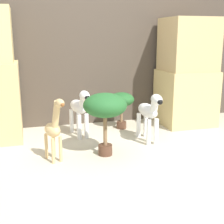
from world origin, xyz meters
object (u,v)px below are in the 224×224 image
Objects in this scene: giraffe_figurine at (54,128)px; potted_palm_back at (122,101)px; potted_palm_front at (105,108)px; zebra_right at (149,112)px; zebra_left at (80,108)px.

giraffe_figurine is 1.35× the size of potted_palm_back.
potted_palm_back is at bearing 62.60° from potted_palm_front.
potted_palm_front is (-0.59, -0.26, 0.15)m from zebra_right.
potted_palm_front is 0.99m from potted_palm_back.
giraffe_figurine reaches higher than potted_palm_back.
potted_palm_front is at bearing 2.61° from giraffe_figurine.
potted_palm_front reaches higher than zebra_left.
zebra_left is 1.23× the size of potted_palm_back.
giraffe_figurine reaches higher than zebra_left.
giraffe_figurine reaches higher than zebra_right.
zebra_left is at bearing 61.89° from giraffe_figurine.
zebra_left is at bearing 149.60° from zebra_right.
giraffe_figurine is 0.55m from potted_palm_front.
potted_palm_back is (0.59, 0.18, 0.01)m from zebra_left.
zebra_right is at bearing -30.40° from zebra_left.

